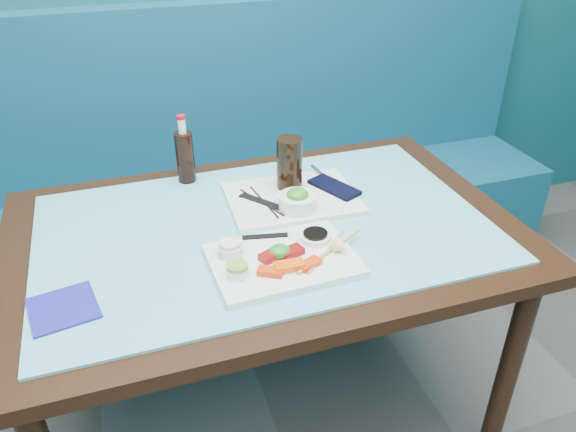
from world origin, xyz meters
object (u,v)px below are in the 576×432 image
object	(u,v)px
seaweed_bowl	(297,202)
cola_bottle_body	(185,157)
sashimi_plate	(283,261)
cola_glass	(289,164)
serving_tray	(292,198)
blue_napkin	(63,308)
dining_table	(266,253)
booth_bench	(212,203)

from	to	relation	value
seaweed_bowl	cola_bottle_body	xyz separation A→B (m)	(-0.26, 0.30, 0.05)
sashimi_plate	cola_glass	distance (m)	0.39
sashimi_plate	serving_tray	xyz separation A→B (m)	(0.13, 0.30, -0.00)
cola_glass	blue_napkin	world-z (taller)	cola_glass
sashimi_plate	seaweed_bowl	xyz separation A→B (m)	(0.12, 0.22, 0.03)
cola_glass	serving_tray	bearing A→B (deg)	-100.30
cola_glass	seaweed_bowl	bearing A→B (deg)	-98.75
dining_table	blue_napkin	size ratio (longest dim) A/B	9.71
booth_bench	blue_napkin	distance (m)	1.22
cola_bottle_body	booth_bench	bearing A→B (deg)	72.61
cola_bottle_body	blue_napkin	size ratio (longest dim) A/B	1.12
cola_bottle_body	blue_napkin	world-z (taller)	cola_bottle_body
sashimi_plate	cola_glass	bearing A→B (deg)	67.01
sashimi_plate	seaweed_bowl	distance (m)	0.25
cola_bottle_body	blue_napkin	bearing A→B (deg)	-124.99
dining_table	serving_tray	world-z (taller)	serving_tray
serving_tray	cola_glass	world-z (taller)	cola_glass
serving_tray	seaweed_bowl	xyz separation A→B (m)	(-0.01, -0.07, 0.03)
sashimi_plate	blue_napkin	distance (m)	0.52
dining_table	cola_glass	world-z (taller)	cola_glass
booth_bench	sashimi_plate	xyz separation A→B (m)	(-0.01, -1.02, 0.39)
serving_tray	cola_bottle_body	size ratio (longest dim) A/B	2.34
sashimi_plate	booth_bench	bearing A→B (deg)	87.75
sashimi_plate	serving_tray	world-z (taller)	sashimi_plate
dining_table	cola_glass	size ratio (longest dim) A/B	8.75
cola_glass	cola_bottle_body	xyz separation A→B (m)	(-0.28, 0.17, -0.01)
dining_table	blue_napkin	world-z (taller)	blue_napkin
booth_bench	dining_table	xyz separation A→B (m)	(0.00, -0.84, 0.29)
cola_glass	blue_napkin	bearing A→B (deg)	-151.35
booth_bench	dining_table	distance (m)	0.89
serving_tray	booth_bench	bearing A→B (deg)	101.83
cola_glass	blue_napkin	xyz separation A→B (m)	(-0.66, -0.36, -0.09)
booth_bench	cola_glass	distance (m)	0.83
booth_bench	cola_bottle_body	world-z (taller)	booth_bench
booth_bench	cola_bottle_body	distance (m)	0.70
serving_tray	blue_napkin	bearing A→B (deg)	-152.32
booth_bench	serving_tray	world-z (taller)	booth_bench
seaweed_bowl	blue_napkin	world-z (taller)	seaweed_bowl
dining_table	blue_napkin	bearing A→B (deg)	-160.21
cola_bottle_body	blue_napkin	xyz separation A→B (m)	(-0.37, -0.53, -0.08)
dining_table	sashimi_plate	bearing A→B (deg)	-92.26
sashimi_plate	blue_napkin	bearing A→B (deg)	178.90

